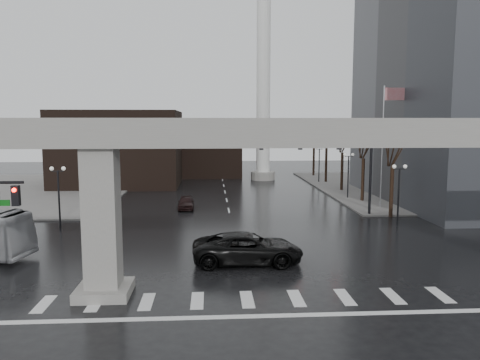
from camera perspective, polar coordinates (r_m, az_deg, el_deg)
The scene contains 22 objects.
ground at distance 24.23m, azimuth 0.69°, elevation -13.49°, with size 160.00×160.00×0.00m, color black.
sidewalk_ne at distance 65.38m, azimuth 21.52°, elevation -0.83°, with size 28.00×36.00×0.15m, color slate.
sidewalk_nw at distance 64.02m, azimuth -25.86°, elevation -1.21°, with size 28.00×36.00×0.15m, color slate.
elevated_guideway at distance 22.87m, azimuth 3.88°, elevation 2.98°, with size 48.00×2.60×8.70m.
building_far_left at distance 65.87m, azimuth -14.37°, elevation 3.80°, with size 16.00×14.00×10.00m, color black.
building_far_mid at distance 74.76m, azimuth -3.81°, elevation 3.60°, with size 10.00×10.00×8.00m, color black.
smokestack at distance 69.22m, azimuth 2.87°, elevation 11.07°, with size 3.60×3.60×30.00m.
signal_mast_arm at distance 42.86m, azimuth 10.89°, elevation 3.36°, with size 12.12×0.43×8.00m.
flagpole_assembly at distance 47.76m, azimuth 17.35°, elevation 5.58°, with size 2.06×0.12×12.00m.
lamp_right_0 at distance 39.97m, azimuth 18.80°, elevation -0.54°, with size 1.22×0.32×5.11m.
lamp_right_1 at distance 53.09m, azimuth 13.08°, elevation 1.45°, with size 1.22×0.32×5.11m.
lamp_right_2 at distance 66.58m, azimuth 9.64°, elevation 2.64°, with size 1.22×0.32×5.11m.
lamp_left_0 at distance 38.80m, azimuth -21.25°, elevation -0.87°, with size 1.22×0.32×5.11m.
lamp_left_1 at distance 52.22m, azimuth -16.63°, elevation 1.24°, with size 1.22×0.32×5.11m.
lamp_left_2 at distance 65.88m, azimuth -13.90°, elevation 2.48°, with size 1.22×0.32×5.11m.
tree_right_0 at distance 44.13m, azimuth 18.03°, elevation -0.73°, with size 1.09×1.58×7.50m.
tree_right_1 at distance 51.59m, azimuth 14.78°, elevation 0.54°, with size 1.09×1.61×7.67m.
tree_right_2 at distance 59.18m, azimuth 12.36°, elevation 1.49°, with size 1.10×1.63×7.85m.
tree_right_3 at distance 66.87m, azimuth 10.49°, elevation 2.21°, with size 1.11×1.66×8.02m.
tree_right_4 at distance 74.63m, azimuth 9.00°, elevation 2.79°, with size 1.12×1.69×8.19m.
pickup_truck at distance 28.55m, azimuth 0.96°, elevation -8.33°, with size 3.07×6.66×1.85m, color black.
far_car at distance 46.31m, azimuth -6.60°, elevation -2.74°, with size 1.53×3.81×1.30m, color black.
Camera 1 is at (-1.70, -22.62, 8.51)m, focal length 35.00 mm.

